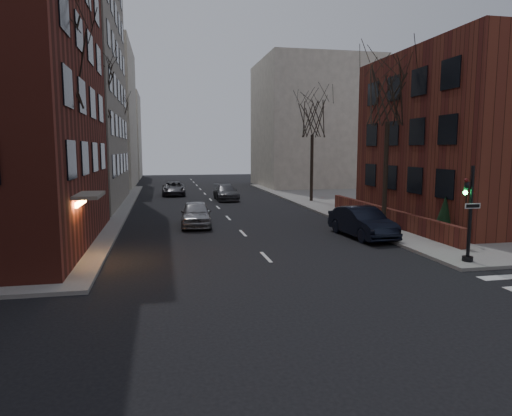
{
  "coord_description": "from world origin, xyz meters",
  "views": [
    {
      "loc": [
        -4.47,
        -7.53,
        4.81
      ],
      "look_at": [
        -0.09,
        13.81,
        2.0
      ],
      "focal_mm": 32.0,
      "sensor_mm": 36.0,
      "label": 1
    }
  ],
  "objects_px": {
    "traffic_signal": "(469,220)",
    "car_lane_far": "(174,188)",
    "tree_right_a": "(388,95)",
    "car_lane_gray": "(226,192)",
    "evergreen_shrub": "(445,216)",
    "parked_sedan": "(362,222)",
    "streetlamp_near": "(100,159)",
    "tree_left_a": "(57,64)",
    "tree_left_c": "(116,116)",
    "tree_right_b": "(312,118)",
    "sandwich_board": "(443,232)",
    "streetlamp_far": "(125,155)",
    "tree_left_b": "(96,89)",
    "car_lane_silver": "(196,214)"
  },
  "relations": [
    {
      "from": "streetlamp_far",
      "to": "tree_left_b",
      "type": "bearing_deg",
      "value": -92.15
    },
    {
      "from": "tree_right_b",
      "to": "sandwich_board",
      "type": "height_order",
      "value": "tree_right_b"
    },
    {
      "from": "parked_sedan",
      "to": "evergreen_shrub",
      "type": "xyz_separation_m",
      "value": [
        4.2,
        -1.22,
        0.4
      ]
    },
    {
      "from": "tree_right_a",
      "to": "sandwich_board",
      "type": "relative_size",
      "value": 11.16
    },
    {
      "from": "streetlamp_near",
      "to": "evergreen_shrub",
      "type": "bearing_deg",
      "value": -22.62
    },
    {
      "from": "tree_left_c",
      "to": "tree_right_b",
      "type": "bearing_deg",
      "value": -24.44
    },
    {
      "from": "tree_right_b",
      "to": "streetlamp_near",
      "type": "xyz_separation_m",
      "value": [
        -17.0,
        -10.0,
        -3.35
      ]
    },
    {
      "from": "traffic_signal",
      "to": "sandwich_board",
      "type": "relative_size",
      "value": 4.59
    },
    {
      "from": "tree_left_b",
      "to": "evergreen_shrub",
      "type": "xyz_separation_m",
      "value": [
        19.2,
        -11.75,
        -7.68
      ]
    },
    {
      "from": "tree_right_b",
      "to": "car_lane_far",
      "type": "bearing_deg",
      "value": 143.12
    },
    {
      "from": "tree_left_a",
      "to": "evergreen_shrub",
      "type": "distance_m",
      "value": 20.52
    },
    {
      "from": "tree_left_a",
      "to": "parked_sedan",
      "type": "relative_size",
      "value": 2.03
    },
    {
      "from": "car_lane_silver",
      "to": "car_lane_gray",
      "type": "bearing_deg",
      "value": 78.44
    },
    {
      "from": "tree_right_a",
      "to": "streetlamp_far",
      "type": "xyz_separation_m",
      "value": [
        -17.0,
        24.0,
        -3.79
      ]
    },
    {
      "from": "tree_left_b",
      "to": "car_lane_silver",
      "type": "height_order",
      "value": "tree_left_b"
    },
    {
      "from": "streetlamp_near",
      "to": "streetlamp_far",
      "type": "distance_m",
      "value": 20.0
    },
    {
      "from": "tree_right_a",
      "to": "streetlamp_near",
      "type": "xyz_separation_m",
      "value": [
        -17.0,
        4.0,
        -3.79
      ]
    },
    {
      "from": "tree_left_a",
      "to": "tree_left_b",
      "type": "height_order",
      "value": "tree_left_b"
    },
    {
      "from": "tree_right_b",
      "to": "parked_sedan",
      "type": "xyz_separation_m",
      "value": [
        -2.6,
        -16.53,
        -6.75
      ]
    },
    {
      "from": "streetlamp_far",
      "to": "car_lane_gray",
      "type": "xyz_separation_m",
      "value": [
        9.63,
        -6.58,
        -3.51
      ]
    },
    {
      "from": "car_lane_gray",
      "to": "evergreen_shrub",
      "type": "height_order",
      "value": "evergreen_shrub"
    },
    {
      "from": "car_lane_silver",
      "to": "sandwich_board",
      "type": "bearing_deg",
      "value": -29.86
    },
    {
      "from": "tree_right_b",
      "to": "streetlamp_far",
      "type": "xyz_separation_m",
      "value": [
        -17.0,
        10.0,
        -3.35
      ]
    },
    {
      "from": "streetlamp_far",
      "to": "car_lane_silver",
      "type": "relative_size",
      "value": 1.37
    },
    {
      "from": "tree_left_a",
      "to": "parked_sedan",
      "type": "xyz_separation_m",
      "value": [
        15.0,
        1.47,
        -7.64
      ]
    },
    {
      "from": "traffic_signal",
      "to": "tree_left_b",
      "type": "height_order",
      "value": "tree_left_b"
    },
    {
      "from": "tree_left_a",
      "to": "tree_left_c",
      "type": "xyz_separation_m",
      "value": [
        0.0,
        26.0,
        -0.44
      ]
    },
    {
      "from": "tree_right_a",
      "to": "evergreen_shrub",
      "type": "bearing_deg",
      "value": -66.86
    },
    {
      "from": "tree_right_b",
      "to": "tree_left_a",
      "type": "bearing_deg",
      "value": -134.36
    },
    {
      "from": "tree_right_b",
      "to": "car_lane_far",
      "type": "distance_m",
      "value": 16.67
    },
    {
      "from": "tree_left_b",
      "to": "sandwich_board",
      "type": "relative_size",
      "value": 12.4
    },
    {
      "from": "car_lane_far",
      "to": "tree_left_a",
      "type": "bearing_deg",
      "value": -100.17
    },
    {
      "from": "tree_left_c",
      "to": "sandwich_board",
      "type": "distance_m",
      "value": 33.44
    },
    {
      "from": "car_lane_far",
      "to": "tree_right_a",
      "type": "bearing_deg",
      "value": -61.07
    },
    {
      "from": "tree_left_a",
      "to": "car_lane_silver",
      "type": "height_order",
      "value": "tree_left_a"
    },
    {
      "from": "tree_right_a",
      "to": "streetlamp_far",
      "type": "bearing_deg",
      "value": 125.31
    },
    {
      "from": "parked_sedan",
      "to": "car_lane_far",
      "type": "relative_size",
      "value": 0.99
    },
    {
      "from": "tree_right_b",
      "to": "car_lane_silver",
      "type": "relative_size",
      "value": 2.0
    },
    {
      "from": "parked_sedan",
      "to": "car_lane_far",
      "type": "height_order",
      "value": "parked_sedan"
    },
    {
      "from": "parked_sedan",
      "to": "tree_right_a",
      "type": "bearing_deg",
      "value": 39.33
    },
    {
      "from": "evergreen_shrub",
      "to": "car_lane_silver",
      "type": "bearing_deg",
      "value": 152.14
    },
    {
      "from": "tree_left_b",
      "to": "tree_right_b",
      "type": "bearing_deg",
      "value": 18.82
    },
    {
      "from": "streetlamp_far",
      "to": "car_lane_gray",
      "type": "distance_m",
      "value": 12.18
    },
    {
      "from": "traffic_signal",
      "to": "car_lane_gray",
      "type": "relative_size",
      "value": 0.79
    },
    {
      "from": "traffic_signal",
      "to": "car_lane_far",
      "type": "xyz_separation_m",
      "value": [
        -11.28,
        32.12,
        -1.2
      ]
    },
    {
      "from": "parked_sedan",
      "to": "evergreen_shrub",
      "type": "relative_size",
      "value": 2.33
    },
    {
      "from": "traffic_signal",
      "to": "tree_left_b",
      "type": "bearing_deg",
      "value": 134.54
    },
    {
      "from": "streetlamp_near",
      "to": "tree_right_b",
      "type": "bearing_deg",
      "value": 30.47
    },
    {
      "from": "car_lane_silver",
      "to": "tree_left_b",
      "type": "bearing_deg",
      "value": 145.59
    },
    {
      "from": "tree_right_a",
      "to": "car_lane_far",
      "type": "distance_m",
      "value": 27.11
    }
  ]
}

